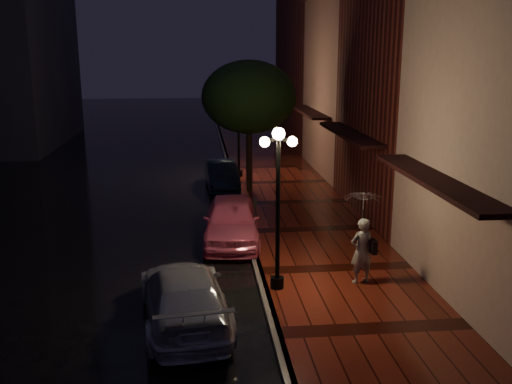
# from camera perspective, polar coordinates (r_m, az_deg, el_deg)

# --- Properties ---
(ground) EXTENTS (120.00, 120.00, 0.00)m
(ground) POSITION_cam_1_polar(r_m,az_deg,el_deg) (20.15, -0.83, -4.32)
(ground) COLOR black
(ground) RESTS_ON ground
(sidewalk) EXTENTS (4.50, 60.00, 0.15)m
(sidewalk) POSITION_cam_1_polar(r_m,az_deg,el_deg) (20.44, 5.48, -3.90)
(sidewalk) COLOR #43140C
(sidewalk) RESTS_ON ground
(curb) EXTENTS (0.25, 60.00, 0.15)m
(curb) POSITION_cam_1_polar(r_m,az_deg,el_deg) (20.13, -0.83, -4.12)
(curb) COLOR #595451
(curb) RESTS_ON ground
(storefront_mid) EXTENTS (5.00, 8.00, 11.00)m
(storefront_mid) POSITION_cam_1_polar(r_m,az_deg,el_deg) (22.79, 16.83, 11.32)
(storefront_mid) COLOR #511914
(storefront_mid) RESTS_ON ground
(storefront_far) EXTENTS (5.00, 8.00, 9.00)m
(storefront_far) POSITION_cam_1_polar(r_m,az_deg,el_deg) (30.38, 10.90, 10.29)
(storefront_far) COLOR #8C5951
(storefront_far) RESTS_ON ground
(storefront_extra) EXTENTS (5.00, 12.00, 10.00)m
(storefront_extra) POSITION_cam_1_polar(r_m,az_deg,el_deg) (40.03, 6.80, 11.99)
(storefront_extra) COLOR #511914
(storefront_extra) RESTS_ON ground
(streetlamp_near) EXTENTS (0.96, 0.36, 4.31)m
(streetlamp_near) POSITION_cam_1_polar(r_m,az_deg,el_deg) (14.68, 2.21, -0.73)
(streetlamp_near) COLOR black
(streetlamp_near) RESTS_ON sidewalk
(streetlamp_far) EXTENTS (0.96, 0.36, 4.31)m
(streetlamp_far) POSITION_cam_1_polar(r_m,az_deg,el_deg) (28.38, -1.75, 6.43)
(streetlamp_far) COLOR black
(streetlamp_far) RESTS_ON sidewalk
(street_tree) EXTENTS (4.16, 4.16, 5.80)m
(street_tree) POSITION_cam_1_polar(r_m,az_deg,el_deg) (25.24, -0.68, 9.25)
(street_tree) COLOR black
(street_tree) RESTS_ON sidewalk
(pink_car) EXTENTS (2.13, 4.66, 1.55)m
(pink_car) POSITION_cam_1_polar(r_m,az_deg,el_deg) (19.23, -2.44, -2.82)
(pink_car) COLOR #E75F86
(pink_car) RESTS_ON ground
(navy_car) EXTENTS (1.57, 4.01, 1.30)m
(navy_car) POSITION_cam_1_polar(r_m,az_deg,el_deg) (26.80, -3.45, 1.73)
(navy_car) COLOR black
(navy_car) RESTS_ON ground
(silver_car) EXTENTS (2.48, 4.95, 1.38)m
(silver_car) POSITION_cam_1_polar(r_m,az_deg,el_deg) (13.79, -7.21, -10.27)
(silver_car) COLOR #B0B1B8
(silver_car) RESTS_ON ground
(woman_with_umbrella) EXTENTS (1.06, 1.08, 2.56)m
(woman_with_umbrella) POSITION_cam_1_polar(r_m,az_deg,el_deg) (15.51, 10.64, -3.08)
(woman_with_umbrella) COLOR silver
(woman_with_umbrella) RESTS_ON sidewalk
(parking_meter) EXTENTS (0.16, 0.14, 1.46)m
(parking_meter) POSITION_cam_1_polar(r_m,az_deg,el_deg) (18.82, -0.10, -2.36)
(parking_meter) COLOR black
(parking_meter) RESTS_ON sidewalk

